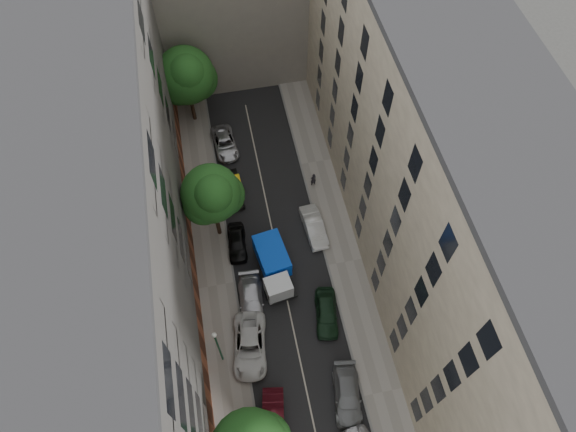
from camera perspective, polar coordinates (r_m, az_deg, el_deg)
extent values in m
plane|color=#4C4C49|center=(43.56, -0.72, -6.48)|extent=(120.00, 120.00, 0.00)
cube|color=black|center=(43.55, -0.72, -6.47)|extent=(8.00, 44.00, 0.02)
cube|color=gray|center=(43.44, -7.92, -7.67)|extent=(3.00, 44.00, 0.15)
cube|color=gray|center=(44.23, 6.32, -5.13)|extent=(3.00, 44.00, 0.15)
cube|color=#514E4B|center=(35.52, -18.61, -2.40)|extent=(8.00, 44.00, 20.00)
cube|color=beige|center=(37.42, 15.92, 3.37)|extent=(8.00, 44.00, 20.00)
cube|color=black|center=(43.07, -1.55, -6.14)|extent=(2.95, 5.80, 0.31)
cube|color=silver|center=(41.42, -1.08, -7.98)|extent=(2.27, 1.93, 1.74)
cube|color=#0D4FF7|center=(42.51, -1.81, -4.41)|extent=(2.78, 3.99, 1.85)
cylinder|color=black|center=(42.34, -2.37, -8.79)|extent=(0.29, 0.86, 0.86)
cylinder|color=black|center=(42.46, 0.25, -8.32)|extent=(0.29, 0.86, 0.86)
cylinder|color=black|center=(43.87, -3.19, -4.54)|extent=(0.29, 0.86, 0.86)
cylinder|color=black|center=(43.98, -0.68, -4.10)|extent=(0.29, 0.86, 0.86)
imported|color=#4A0E17|center=(39.27, -1.63, -21.67)|extent=(2.23, 4.57, 1.44)
imported|color=silver|center=(40.61, -4.27, -14.18)|extent=(3.28, 5.74, 1.51)
imported|color=#BCBCC1|center=(41.91, -4.09, -9.42)|extent=(2.35, 5.02, 1.42)
imported|color=black|center=(44.41, -5.69, -2.94)|extent=(1.82, 3.99, 1.33)
imported|color=black|center=(47.38, -6.16, 3.00)|extent=(1.69, 4.32, 1.40)
imported|color=#B7B7BC|center=(50.87, -7.03, 8.04)|extent=(2.51, 4.75, 1.27)
imported|color=slate|center=(39.86, 6.60, -19.16)|extent=(2.64, 4.97, 1.37)
imported|color=black|center=(41.52, 4.30, -10.67)|extent=(2.45, 4.56, 1.47)
imported|color=silver|center=(44.97, 2.91, -1.19)|extent=(1.87, 4.49, 1.45)
cylinder|color=#382619|center=(44.42, -7.81, -0.86)|extent=(0.36, 0.36, 2.95)
cylinder|color=#382619|center=(42.30, -8.21, 0.91)|extent=(0.24, 0.24, 2.11)
sphere|color=#1A4617|center=(40.59, -8.56, 2.48)|extent=(4.77, 4.77, 4.77)
sphere|color=#1A4617|center=(41.63, -7.23, 2.35)|extent=(3.58, 3.58, 3.58)
sphere|color=#1A4617|center=(40.83, -9.34, 1.28)|extent=(3.34, 3.34, 3.34)
sphere|color=#1A4617|center=(39.23, -8.34, 2.48)|extent=(3.10, 3.10, 3.10)
cylinder|color=#382619|center=(53.11, -10.53, 11.64)|extent=(0.36, 0.36, 2.81)
cylinder|color=#382619|center=(51.43, -10.95, 13.47)|extent=(0.24, 0.24, 2.00)
sphere|color=#1A4617|center=(50.10, -11.33, 15.06)|extent=(5.44, 5.44, 5.44)
sphere|color=#1A4617|center=(51.01, -10.16, 14.76)|extent=(4.08, 4.08, 4.08)
sphere|color=#1A4617|center=(50.14, -11.97, 14.07)|extent=(3.81, 3.81, 3.81)
sphere|color=#1A4617|center=(48.80, -11.21, 15.37)|extent=(3.54, 3.54, 3.54)
cylinder|color=#195A38|center=(38.58, -7.70, -14.33)|extent=(0.14, 0.14, 5.42)
sphere|color=silver|center=(35.94, -8.22, -12.97)|extent=(0.36, 0.36, 0.36)
imported|color=black|center=(47.50, 2.83, 4.09)|extent=(0.65, 0.51, 1.57)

